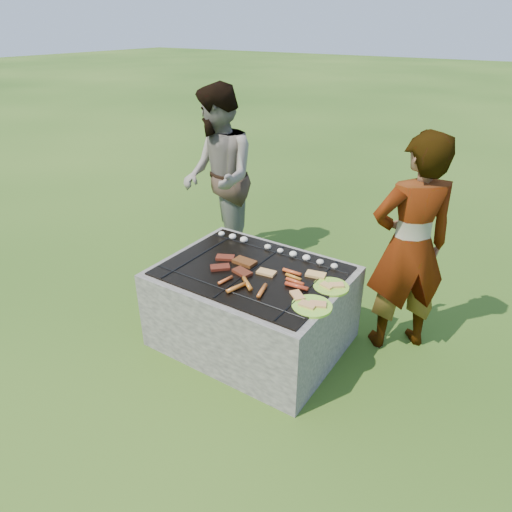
{
  "coord_description": "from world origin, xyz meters",
  "views": [
    {
      "loc": [
        1.56,
        -2.32,
        2.18
      ],
      "look_at": [
        0.0,
        0.05,
        0.7
      ],
      "focal_mm": 32.0,
      "sensor_mm": 36.0,
      "label": 1
    }
  ],
  "objects_px": {
    "plate_far": "(331,287)",
    "plate_near": "(312,306)",
    "fire_pit": "(252,309)",
    "cook": "(410,247)",
    "bystander": "(218,178)"
  },
  "relations": [
    {
      "from": "bystander",
      "to": "cook",
      "type": "bearing_deg",
      "value": 33.57
    },
    {
      "from": "fire_pit",
      "to": "plate_near",
      "type": "bearing_deg",
      "value": -17.18
    },
    {
      "from": "fire_pit",
      "to": "plate_near",
      "type": "xyz_separation_m",
      "value": [
        0.56,
        -0.17,
        0.33
      ]
    },
    {
      "from": "plate_near",
      "to": "cook",
      "type": "distance_m",
      "value": 0.85
    },
    {
      "from": "plate_far",
      "to": "cook",
      "type": "distance_m",
      "value": 0.62
    },
    {
      "from": "fire_pit",
      "to": "plate_near",
      "type": "distance_m",
      "value": 0.67
    },
    {
      "from": "plate_near",
      "to": "bystander",
      "type": "height_order",
      "value": "bystander"
    },
    {
      "from": "bystander",
      "to": "plate_far",
      "type": "bearing_deg",
      "value": 16.16
    },
    {
      "from": "plate_far",
      "to": "plate_near",
      "type": "bearing_deg",
      "value": -90.04
    },
    {
      "from": "plate_far",
      "to": "plate_near",
      "type": "xyz_separation_m",
      "value": [
        -0.0,
        -0.28,
        0.0
      ]
    },
    {
      "from": "fire_pit",
      "to": "plate_far",
      "type": "xyz_separation_m",
      "value": [
        0.56,
        0.1,
        0.33
      ]
    },
    {
      "from": "fire_pit",
      "to": "bystander",
      "type": "xyz_separation_m",
      "value": [
        -1.02,
        0.95,
        0.57
      ]
    },
    {
      "from": "plate_far",
      "to": "cook",
      "type": "height_order",
      "value": "cook"
    },
    {
      "from": "cook",
      "to": "bystander",
      "type": "distance_m",
      "value": 1.96
    },
    {
      "from": "fire_pit",
      "to": "plate_far",
      "type": "bearing_deg",
      "value": 10.27
    }
  ]
}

